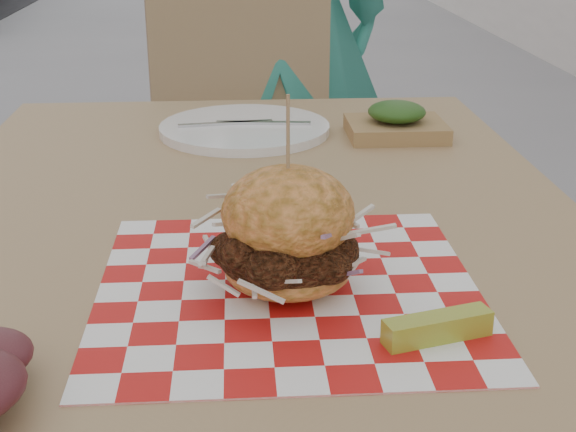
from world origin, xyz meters
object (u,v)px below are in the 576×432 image
at_px(patio_table, 251,282).
at_px(patio_chair, 235,154).
at_px(diner, 270,9).
at_px(sandwich, 288,237).

bearing_deg(patio_table, patio_chair, 91.08).
relative_size(diner, sandwich, 9.03).
relative_size(patio_table, sandwich, 6.43).
xyz_separation_m(diner, patio_table, (-0.08, -1.16, -0.17)).
bearing_deg(sandwich, patio_table, 100.49).
bearing_deg(sandwich, diner, 88.08).
relative_size(diner, patio_table, 1.41).
xyz_separation_m(patio_table, patio_chair, (-0.02, 0.90, -0.12)).
height_order(patio_chair, sandwich, patio_chair).
bearing_deg(sandwich, patio_chair, 92.63).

